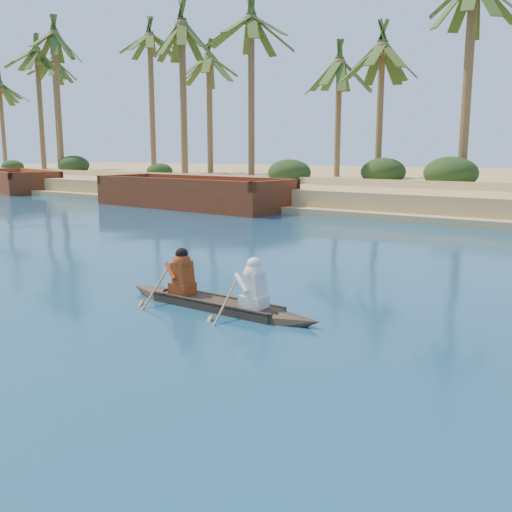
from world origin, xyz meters
The scene contains 6 objects.
sandy_embankment centered at (0.00, 46.89, 0.53)m, with size 150.00×51.00×1.50m.
palm_grove centered at (0.00, 35.00, 8.00)m, with size 110.00×14.00×16.00m, color #2A4B1A, non-canonical shape.
shrub_cluster centered at (0.00, 31.50, 1.20)m, with size 100.00×6.00×2.40m, color black, non-canonical shape.
canoe centered at (8.00, 4.85, 0.28)m, with size 5.29×0.72×1.46m.
barge_left centered at (-31.10, 24.47, 0.75)m, with size 13.50×8.09×2.13m.
barge_mid centered at (-8.07, 22.00, 0.77)m, with size 13.44×5.09×2.21m.
Camera 1 is at (15.84, -4.62, 3.45)m, focal length 40.00 mm.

